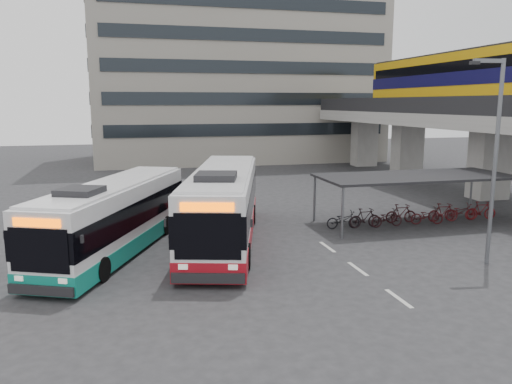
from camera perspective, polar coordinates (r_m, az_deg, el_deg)
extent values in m
plane|color=#28282B|center=(21.31, 1.89, -6.78)|extent=(120.00, 120.00, 0.00)
cube|color=gray|center=(35.92, 25.10, 2.95)|extent=(2.20, 1.60, 4.60)
cube|color=gray|center=(44.06, 16.89, 4.63)|extent=(2.20, 1.60, 4.60)
cube|color=gray|center=(51.06, 12.27, 5.54)|extent=(2.20, 1.60, 4.60)
cube|color=gray|center=(38.89, 21.67, 7.74)|extent=(8.00, 32.00, 0.90)
cube|color=black|center=(36.82, 16.97, 9.48)|extent=(0.35, 32.00, 1.10)
cube|color=black|center=(41.18, 26.06, 8.92)|extent=(0.35, 32.00, 1.10)
cube|color=#C6910B|center=(38.69, 22.16, 11.49)|extent=(2.90, 20.00, 3.90)
cube|color=#0C0A37|center=(38.69, 22.18, 11.78)|extent=(2.98, 20.02, 0.90)
cube|color=black|center=(38.73, 22.26, 12.96)|extent=(2.96, 19.20, 0.70)
cube|color=black|center=(38.81, 22.35, 14.36)|extent=(2.70, 19.60, 0.25)
cylinder|color=#595B60|center=(26.59, 6.71, -0.76)|extent=(0.12, 0.12, 2.40)
cylinder|color=#595B60|center=(31.30, 23.37, 0.11)|extent=(0.12, 0.12, 2.40)
cylinder|color=#595B60|center=(23.34, 9.85, -2.38)|extent=(0.12, 0.12, 2.40)
cube|color=black|center=(26.92, 17.75, 1.72)|extent=(10.00, 4.00, 0.12)
imported|color=black|center=(25.42, 9.80, -3.08)|extent=(1.71, 0.60, 0.90)
imported|color=black|center=(25.89, 12.12, -2.80)|extent=(1.66, 0.47, 1.00)
imported|color=black|center=(26.42, 14.34, -2.74)|extent=(1.71, 0.60, 0.90)
imported|color=black|center=(26.97, 16.49, -2.48)|extent=(1.66, 0.47, 1.00)
imported|color=#350C0F|center=(27.57, 18.53, -2.42)|extent=(1.71, 0.60, 0.90)
imported|color=#3F0C0F|center=(28.19, 20.49, -2.17)|extent=(1.66, 0.47, 1.00)
imported|color=#490C0F|center=(28.86, 22.36, -2.12)|extent=(1.71, 0.60, 0.90)
imported|color=#540C0F|center=(29.54, 24.15, -1.88)|extent=(1.66, 0.47, 1.00)
cube|color=gray|center=(57.14, -2.43, 16.47)|extent=(30.00, 15.00, 25.00)
cube|color=beige|center=(17.02, 15.99, -11.61)|extent=(0.15, 1.60, 0.01)
cube|color=beige|center=(19.50, 11.54, -8.59)|extent=(0.15, 1.60, 0.01)
cube|color=beige|center=(22.10, 8.16, -6.24)|extent=(0.15, 1.60, 0.01)
cube|color=white|center=(22.44, -3.73, -1.14)|extent=(5.66, 12.20, 2.74)
cube|color=maroon|center=(22.72, -3.70, -4.28)|extent=(5.71, 12.25, 0.75)
cube|color=black|center=(22.42, -3.74, -0.83)|extent=(5.72, 12.23, 1.15)
cube|color=#F85800|center=(16.41, -5.62, -1.72)|extent=(1.73, 0.55, 0.30)
cube|color=black|center=(19.24, -4.57, 1.76)|extent=(1.90, 1.95, 0.28)
cylinder|color=black|center=(19.23, -8.27, -7.21)|extent=(0.56, 1.04, 1.00)
cylinder|color=black|center=(25.91, -0.42, -2.57)|extent=(0.56, 1.04, 1.00)
cube|color=white|center=(21.62, -15.82, -2.43)|extent=(6.43, 10.78, 2.47)
cube|color=#0D7B68|center=(21.89, -15.67, -5.35)|extent=(6.48, 10.83, 0.67)
cube|color=black|center=(21.60, -15.83, -2.14)|extent=(6.49, 10.82, 1.03)
cube|color=#F85800|center=(16.85, -23.77, -3.22)|extent=(1.50, 0.72, 0.27)
cube|color=black|center=(19.00, -19.47, 0.07)|extent=(1.83, 1.87, 0.25)
cylinder|color=black|center=(19.52, -22.85, -7.82)|extent=(0.61, 0.93, 0.90)
cylinder|color=black|center=(24.19, -10.36, -3.78)|extent=(0.61, 0.93, 0.90)
imported|color=black|center=(25.32, -3.41, -1.91)|extent=(0.77, 0.80, 1.84)
cylinder|color=#595B60|center=(20.88, 25.63, 2.83)|extent=(0.16, 0.16, 7.80)
cube|color=#595B60|center=(20.50, 25.06, 13.43)|extent=(1.18, 0.28, 0.15)
cube|color=black|center=(20.21, 23.72, 13.36)|extent=(0.36, 0.21, 0.12)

